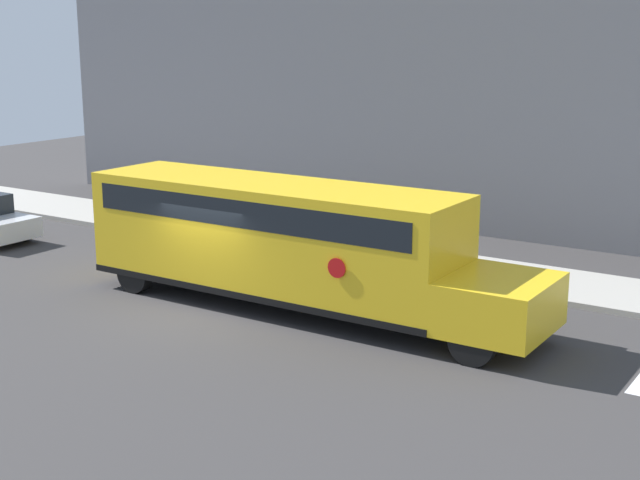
{
  "coord_description": "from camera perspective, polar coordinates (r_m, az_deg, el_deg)",
  "views": [
    {
      "loc": [
        13.55,
        -15.62,
        6.59
      ],
      "look_at": [
        2.2,
        1.75,
        1.67
      ],
      "focal_mm": 50.0,
      "sensor_mm": 36.0,
      "label": 1
    }
  ],
  "objects": [
    {
      "name": "ground_plane",
      "position": [
        21.71,
        -7.44,
        -4.45
      ],
      "size": [
        60.0,
        60.0,
        0.0
      ],
      "primitive_type": "plane",
      "color": "#3A3838"
    },
    {
      "name": "sidewalk_strip",
      "position": [
        26.75,
        1.61,
        -0.76
      ],
      "size": [
        44.0,
        3.0,
        0.15
      ],
      "color": "#B2ADA3",
      "rests_on": "ground"
    },
    {
      "name": "building_backdrop",
      "position": [
        31.75,
        7.9,
        9.25
      ],
      "size": [
        32.0,
        4.0,
        8.79
      ],
      "color": "slate",
      "rests_on": "ground"
    },
    {
      "name": "school_bus",
      "position": [
        21.26,
        -2.17,
        0.15
      ],
      "size": [
        11.68,
        2.57,
        3.03
      ],
      "color": "yellow",
      "rests_on": "ground"
    }
  ]
}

